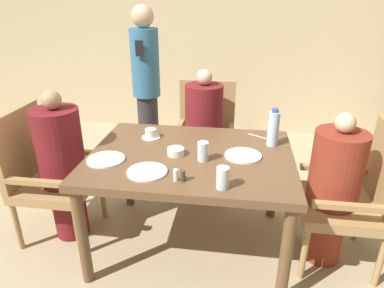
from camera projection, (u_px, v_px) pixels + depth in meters
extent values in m
plane|color=tan|center=(191.00, 243.00, 2.53)|extent=(16.00, 16.00, 0.00)
cube|color=#C6B289|center=(220.00, 20.00, 4.12)|extent=(8.00, 0.06, 2.80)
cube|color=brown|center=(191.00, 157.00, 2.24)|extent=(1.32, 1.00, 0.05)
cylinder|color=brown|center=(82.00, 237.00, 2.07)|extent=(0.07, 0.07, 0.68)
cylinder|color=brown|center=(286.00, 257.00, 1.92)|extent=(0.07, 0.07, 0.68)
cylinder|color=brown|center=(128.00, 169.00, 2.87)|extent=(0.07, 0.07, 0.68)
cylinder|color=brown|center=(274.00, 179.00, 2.71)|extent=(0.07, 0.07, 0.68)
cube|color=#A88451|center=(58.00, 185.00, 2.49)|extent=(0.51, 0.51, 0.07)
cube|color=#A88451|center=(20.00, 146.00, 2.40)|extent=(0.05, 0.51, 0.52)
cube|color=#A88451|center=(70.00, 152.00, 2.64)|extent=(0.46, 0.04, 0.04)
cube|color=#A88451|center=(36.00, 182.00, 2.21)|extent=(0.46, 0.04, 0.04)
cylinder|color=#A88451|center=(103.00, 197.00, 2.76)|extent=(0.04, 0.04, 0.38)
cylinder|color=#A88451|center=(78.00, 232.00, 2.35)|extent=(0.04, 0.04, 0.38)
cylinder|color=#A88451|center=(50.00, 192.00, 2.82)|extent=(0.04, 0.04, 0.38)
cylinder|color=#A88451|center=(17.00, 226.00, 2.41)|extent=(0.04, 0.04, 0.38)
cylinder|color=maroon|center=(70.00, 207.00, 2.56)|extent=(0.24, 0.24, 0.45)
cylinder|color=maroon|center=(59.00, 147.00, 2.36)|extent=(0.32, 0.32, 0.54)
sphere|color=tan|center=(51.00, 100.00, 2.22)|extent=(0.13, 0.13, 0.13)
cube|color=#A88451|center=(204.00, 147.00, 3.10)|extent=(0.51, 0.51, 0.07)
cube|color=#A88451|center=(207.00, 108.00, 3.19)|extent=(0.51, 0.05, 0.52)
cube|color=#A88451|center=(231.00, 132.00, 3.01)|extent=(0.04, 0.46, 0.04)
cube|color=#A88451|center=(178.00, 130.00, 3.07)|extent=(0.04, 0.46, 0.04)
cylinder|color=#A88451|center=(227.00, 183.00, 2.96)|extent=(0.04, 0.04, 0.38)
cylinder|color=#A88451|center=(175.00, 179.00, 3.02)|extent=(0.04, 0.04, 0.38)
cylinder|color=#A88451|center=(229.00, 160.00, 3.37)|extent=(0.04, 0.04, 0.38)
cylinder|color=#A88451|center=(184.00, 157.00, 3.43)|extent=(0.04, 0.04, 0.38)
cylinder|color=maroon|center=(203.00, 169.00, 3.12)|extent=(0.24, 0.24, 0.45)
cylinder|color=maroon|center=(204.00, 117.00, 2.92)|extent=(0.32, 0.32, 0.55)
sphere|color=beige|center=(204.00, 77.00, 2.78)|extent=(0.13, 0.13, 0.13)
cube|color=#A88451|center=(339.00, 207.00, 2.23)|extent=(0.51, 0.51, 0.07)
cube|color=#A88451|center=(354.00, 207.00, 1.96)|extent=(0.46, 0.04, 0.04)
cube|color=#A88451|center=(334.00, 169.00, 2.38)|extent=(0.46, 0.04, 0.04)
cylinder|color=#A88451|center=(304.00, 254.00, 2.15)|extent=(0.04, 0.04, 0.38)
cylinder|color=#A88451|center=(295.00, 212.00, 2.56)|extent=(0.04, 0.04, 0.38)
cylinder|color=#A88451|center=(380.00, 261.00, 2.09)|extent=(0.04, 0.04, 0.38)
cylinder|color=#A88451|center=(358.00, 217.00, 2.50)|extent=(0.04, 0.04, 0.38)
cylinder|color=maroon|center=(325.00, 229.00, 2.32)|extent=(0.24, 0.24, 0.45)
cylinder|color=maroon|center=(337.00, 168.00, 2.13)|extent=(0.32, 0.32, 0.48)
sphere|color=beige|center=(345.00, 123.00, 2.01)|extent=(0.12, 0.12, 0.12)
cylinder|color=#2D2D33|center=(149.00, 130.00, 3.58)|extent=(0.21, 0.21, 0.75)
cylinder|color=teal|center=(145.00, 63.00, 3.30)|extent=(0.27, 0.27, 0.64)
sphere|color=tan|center=(143.00, 16.00, 3.13)|extent=(0.21, 0.21, 0.21)
cube|color=black|center=(139.00, 48.00, 3.08)|extent=(0.07, 0.01, 0.14)
cylinder|color=white|center=(243.00, 155.00, 2.20)|extent=(0.24, 0.24, 0.01)
cylinder|color=white|center=(106.00, 159.00, 2.15)|extent=(0.24, 0.24, 0.01)
cylinder|color=white|center=(147.00, 172.00, 2.00)|extent=(0.24, 0.24, 0.01)
cylinder|color=white|center=(151.00, 137.00, 2.49)|extent=(0.14, 0.14, 0.01)
cylinder|color=white|center=(151.00, 133.00, 2.47)|extent=(0.08, 0.08, 0.06)
cylinder|color=white|center=(176.00, 152.00, 2.21)|extent=(0.11, 0.11, 0.05)
cylinder|color=silver|center=(273.00, 129.00, 2.32)|extent=(0.08, 0.08, 0.24)
cylinder|color=#3359B2|center=(275.00, 110.00, 2.27)|extent=(0.04, 0.04, 0.03)
cylinder|color=silver|center=(223.00, 178.00, 1.82)|extent=(0.07, 0.07, 0.12)
cylinder|color=silver|center=(203.00, 151.00, 2.13)|extent=(0.07, 0.07, 0.12)
cylinder|color=white|center=(176.00, 175.00, 1.90)|extent=(0.03, 0.03, 0.07)
cylinder|color=#4C3D2D|center=(183.00, 176.00, 1.90)|extent=(0.03, 0.03, 0.07)
cube|color=silver|center=(259.00, 137.00, 2.50)|extent=(0.16, 0.10, 0.00)
cube|color=silver|center=(271.00, 140.00, 2.45)|extent=(0.04, 0.04, 0.00)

